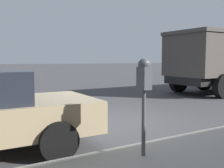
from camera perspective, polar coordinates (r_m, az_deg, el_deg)
name	(u,v)px	position (r m, az deg, el deg)	size (l,w,h in m)	color
ground_plane	(109,122)	(6.88, -0.72, -8.28)	(220.00, 220.00, 0.00)	#424244
parking_meter	(144,82)	(3.89, 6.98, 0.51)	(0.21, 0.19, 1.47)	#4C5156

